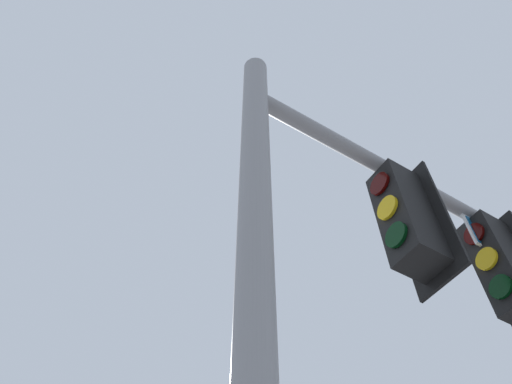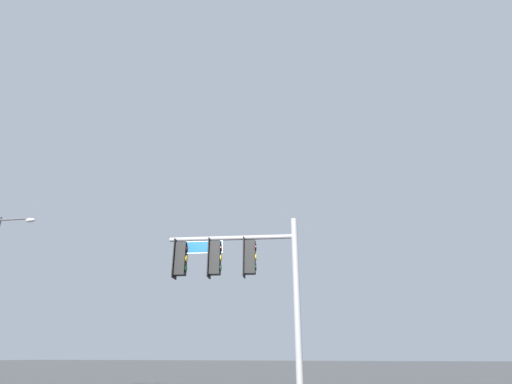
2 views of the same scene
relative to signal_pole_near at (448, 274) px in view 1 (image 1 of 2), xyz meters
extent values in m
cylinder|color=gray|center=(-1.71, -0.41, -1.31)|extent=(0.22, 0.22, 6.19)
cylinder|color=gray|center=(0.35, 0.08, 1.18)|extent=(4.15, 1.14, 0.15)
cube|color=black|center=(-0.08, -0.02, 0.51)|extent=(0.15, 0.51, 1.30)
cube|color=black|center=(-0.27, -0.06, 0.51)|extent=(0.42, 0.40, 1.10)
cylinder|color=black|center=(-0.27, -0.06, 1.12)|extent=(0.04, 0.04, 0.12)
cylinder|color=#340503|center=(-0.46, -0.11, 0.84)|extent=(0.08, 0.22, 0.22)
cylinder|color=yellow|center=(-0.46, -0.11, 0.51)|extent=(0.08, 0.22, 0.22)
cylinder|color=black|center=(-0.46, -0.11, 0.18)|extent=(0.08, 0.22, 0.22)
cube|color=black|center=(0.86, 0.21, 0.51)|extent=(0.42, 0.40, 1.10)
cylinder|color=black|center=(0.86, 0.21, 1.12)|extent=(0.04, 0.04, 0.12)
cylinder|color=#340503|center=(0.67, 0.16, 0.84)|extent=(0.08, 0.22, 0.22)
cylinder|color=yellow|center=(0.67, 0.16, 0.51)|extent=(0.08, 0.22, 0.22)
cylinder|color=black|center=(0.67, 0.16, 0.18)|extent=(0.08, 0.22, 0.22)
camera|label=1|loc=(-2.30, -2.31, -2.67)|focal=35.00mm
camera|label=2|loc=(-4.75, 12.07, -2.51)|focal=28.00mm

